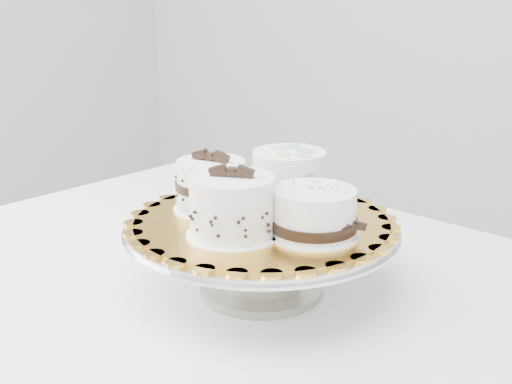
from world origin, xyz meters
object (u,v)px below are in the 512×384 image
Objects in this scene: cake_dots at (289,177)px; cake_swirl at (232,208)px; cake_banded at (211,187)px; cake_stand at (262,245)px; table at (266,325)px; cake_ribbon at (315,214)px; cake_board at (262,221)px.

cake_swirl is at bearing -92.24° from cake_dots.
cake_swirl is 0.11m from cake_banded.
cake_swirl reaches higher than cake_stand.
table is 3.50× the size of cake_stand.
cake_banded reaches higher than table.
cake_ribbon is at bearing -6.17° from cake_stand.
cake_dots is at bearing 94.77° from table.
cake_board is (0.00, 0.00, 0.04)m from cake_stand.
cake_swirl is at bearing -86.87° from cake_board.
cake_board is 0.10m from cake_ribbon.
cake_swirl is 1.10× the size of cake_dots.
cake_dots is at bearing 41.37° from cake_banded.
cake_swirl reaches higher than cake_banded.
cake_dots reaches higher than cake_ribbon.
cake_dots is 0.92× the size of cake_ribbon.
cake_ribbon is (0.18, -0.01, -0.00)m from cake_banded.
cake_banded is 0.86× the size of cake_dots.
cake_banded is at bearing -177.05° from cake_board.
cake_ribbon is at bearing -50.72° from cake_dots.
cake_dots is (-0.01, 0.09, 0.08)m from cake_stand.
cake_ribbon is (0.10, -0.10, -0.01)m from cake_dots.
cake_board is at bearing -163.11° from cake_ribbon.
cake_swirl is (0.00, -0.07, 0.08)m from cake_stand.
cake_banded is 0.12m from cake_dots.
cake_ribbon reaches higher than table.
cake_banded is at bearing -177.05° from cake_stand.
cake_swirl is at bearing -73.86° from table.
table is at bearing -177.64° from cake_ribbon.
cake_stand reaches higher than table.
cake_swirl reaches higher than cake_board.
cake_dots is at bearing 71.99° from cake_swirl.
cake_swirl is 1.28× the size of cake_banded.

